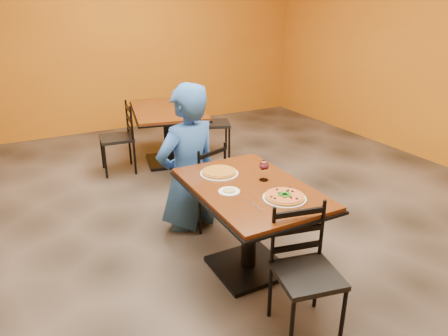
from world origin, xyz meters
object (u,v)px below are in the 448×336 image
chair_second_left (116,139)px  pizza_far (219,172)px  chair_main_near (308,276)px  table_second (168,122)px  pizza_main (285,196)px  chair_second_right (215,124)px  wine_glass (264,169)px  table_main (250,209)px  side_plate (229,192)px  chair_main_far (200,183)px  diner (188,158)px  plate_far (219,174)px  plate_main (284,198)px

chair_second_left → pizza_far: (0.30, -2.27, 0.33)m
pizza_far → chair_main_near: bearing=-85.4°
table_second → pizza_main: (-0.19, -2.88, 0.21)m
chair_second_right → wine_glass: wine_glass is taller
table_second → chair_second_right: bearing=0.0°
table_main → side_plate: bearing=-175.5°
table_main → pizza_main: bearing=-70.9°
chair_main_near → side_plate: 0.82m
chair_main_far → pizza_far: chair_main_far is taller
diner → wine_glass: bearing=94.6°
diner → plate_far: 0.60m
table_second → plate_main: bearing=-93.9°
side_plate → wine_glass: (0.34, 0.07, 0.08)m
chair_second_left → wine_glass: bearing=18.5°
diner → plate_main: diner is taller
chair_main_far → wine_glass: 0.96m
pizza_main → wine_glass: 0.36m
chair_second_left → side_plate: 2.63m
plate_main → pizza_far: size_ratio=1.11×
table_main → chair_main_near: (-0.02, -0.74, -0.13)m
plate_far → chair_second_right: bearing=64.2°
pizza_main → table_second: bearing=86.1°
chair_second_right → wine_glass: bearing=-177.4°
plate_far → side_plate: bearing=-105.1°
table_main → side_plate: size_ratio=7.69×
chair_main_far → chair_second_left: 1.73m
chair_second_left → plate_main: bearing=16.1°
pizza_far → chair_second_left: bearing=97.5°
table_main → pizza_far: pizza_far is taller
chair_second_right → wine_glass: 2.70m
plate_main → plate_far: 0.65m
table_main → diner: diner is taller
chair_main_far → pizza_far: bearing=61.9°
plate_far → pizza_far: 0.02m
chair_second_right → diner: size_ratio=0.64×
pizza_main → plate_main: bearing=0.0°
plate_far → plate_main: bearing=-71.7°
chair_main_near → side_plate: size_ratio=5.36×
side_plate → wine_glass: size_ratio=0.89×
chair_second_left → diner: diner is taller
table_second → chair_second_left: size_ratio=1.66×
table_second → side_plate: 2.65m
pizza_main → chair_main_near: bearing=-104.8°
chair_main_near → pizza_far: size_ratio=3.06×
diner → pizza_far: size_ratio=5.00×
table_second → side_plate: side_plate is taller
chair_second_right → side_plate: (-1.18, -2.60, 0.31)m
wine_glass → chair_second_left: bearing=102.2°
table_main → wine_glass: (0.15, 0.05, 0.28)m
table_main → chair_second_right: 2.77m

